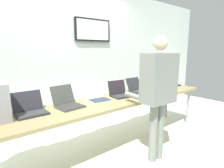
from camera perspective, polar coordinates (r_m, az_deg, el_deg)
The scene contains 11 objects.
ground at distance 3.08m, azimuth 0.38°, elevation -18.65°, with size 8.00×8.00×0.04m, color silver.
back_wall at distance 3.64m, azimuth -11.07°, elevation 8.26°, with size 8.00×0.11×2.69m.
workbench at distance 2.80m, azimuth 0.40°, elevation -5.63°, with size 3.67×0.70×0.75m.
laptop_station_0 at distance 2.39m, azimuth -23.69°, elevation -6.93°, with size 0.35×0.34×0.24m.
laptop_station_1 at distance 2.52m, azimuth -13.40°, elevation -5.36°, with size 0.35×0.40×0.26m.
laptop_station_2 at distance 2.76m, azimuth -4.58°, elevation -3.68°, with size 0.34×0.40×0.26m.
laptop_station_3 at distance 2.99m, azimuth 2.46°, elevation -2.65°, with size 0.35×0.32×0.24m.
laptop_station_4 at distance 3.34m, azimuth 7.94°, elevation -1.37°, with size 0.34×0.35×0.23m.
laptop_station_5 at distance 3.65m, azimuth 12.85°, elevation -0.44°, with size 0.41×0.38×0.26m.
laptop_station_6 at distance 4.03m, azimuth 17.04°, elevation 0.25°, with size 0.40×0.35×0.21m.
person at distance 2.48m, azimuth 13.82°, elevation -0.99°, with size 0.47×0.61×1.65m.
Camera 1 is at (-1.72, -2.07, 1.48)m, focal length 30.03 mm.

